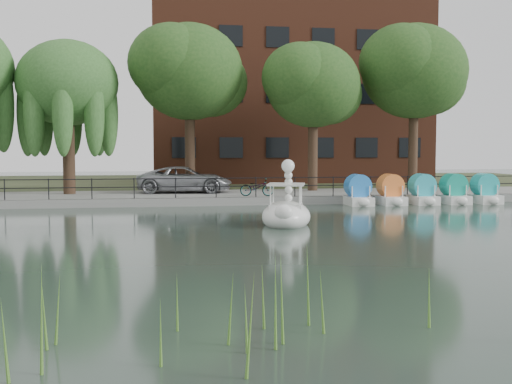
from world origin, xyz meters
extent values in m
plane|color=#34453B|center=(0.00, 0.00, 0.00)|extent=(120.00, 120.00, 0.00)
cube|color=gray|center=(0.00, 16.00, 0.20)|extent=(40.00, 6.00, 0.40)
cube|color=gray|center=(0.00, 13.05, 0.20)|extent=(40.00, 0.25, 0.40)
cube|color=#47512D|center=(0.00, 30.00, 0.18)|extent=(60.00, 22.00, 0.36)
cylinder|color=black|center=(0.00, 13.25, 1.35)|extent=(32.00, 0.04, 0.04)
cylinder|color=black|center=(0.00, 13.25, 0.95)|extent=(32.00, 0.04, 0.04)
cylinder|color=black|center=(0.00, 13.25, 0.90)|extent=(0.05, 0.05, 1.00)
cube|color=#4C1E16|center=(7.00, 30.00, 9.36)|extent=(20.00, 10.00, 18.00)
cylinder|color=#473323|center=(-7.50, 17.00, 2.30)|extent=(0.60, 0.60, 3.80)
ellipsoid|color=#48803A|center=(-7.50, 17.00, 6.29)|extent=(5.32, 5.32, 4.52)
cylinder|color=#473323|center=(-1.00, 18.00, 2.65)|extent=(0.60, 0.60, 4.50)
ellipsoid|color=#3D6024|center=(-1.00, 18.00, 7.10)|extent=(6.00, 6.00, 5.10)
cylinder|color=#473323|center=(6.00, 17.50, 2.42)|extent=(0.60, 0.60, 4.05)
ellipsoid|color=#3D6024|center=(6.00, 17.50, 6.43)|extent=(5.40, 5.40, 4.59)
cylinder|color=#473323|center=(12.50, 18.50, 2.76)|extent=(0.60, 0.60, 4.72)
ellipsoid|color=#3D6024|center=(12.50, 18.50, 7.44)|extent=(6.30, 6.30, 5.36)
imported|color=gray|center=(-1.37, 16.88, 1.22)|extent=(3.25, 6.15, 1.65)
imported|color=gray|center=(2.14, 13.80, 0.90)|extent=(0.83, 1.79, 1.00)
ellipsoid|color=white|center=(1.77, 4.83, 0.32)|extent=(2.51, 3.24, 0.63)
cube|color=white|center=(1.74, 4.73, 0.63)|extent=(1.46, 1.54, 0.32)
cube|color=white|center=(1.76, 4.78, 1.51)|extent=(1.66, 1.73, 0.06)
ellipsoid|color=white|center=(1.44, 3.66, 0.58)|extent=(0.78, 0.68, 0.59)
sphere|color=white|center=(2.03, 5.75, 2.17)|extent=(0.51, 0.51, 0.51)
cone|color=black|center=(2.12, 6.07, 2.14)|extent=(0.28, 0.32, 0.21)
cylinder|color=yellow|center=(2.08, 5.93, 2.15)|extent=(0.29, 0.18, 0.27)
cube|color=white|center=(7.00, 12.20, 0.22)|extent=(1.15, 1.70, 0.44)
cylinder|color=#297EDA|center=(7.00, 12.30, 0.95)|extent=(0.90, 1.20, 0.90)
cube|color=white|center=(8.70, 12.20, 0.22)|extent=(1.15, 1.70, 0.44)
cylinder|color=orange|center=(8.70, 12.30, 0.95)|extent=(0.90, 1.20, 0.90)
cube|color=white|center=(10.40, 12.20, 0.22)|extent=(1.15, 1.70, 0.44)
cylinder|color=#2EAFC2|center=(10.40, 12.30, 0.95)|extent=(0.90, 1.20, 0.90)
cube|color=white|center=(12.10, 12.20, 0.22)|extent=(1.15, 1.70, 0.44)
cylinder|color=#15A087|center=(12.10, 12.30, 0.95)|extent=(0.90, 1.20, 0.90)
cube|color=white|center=(13.80, 12.20, 0.22)|extent=(1.15, 1.70, 0.44)
cylinder|color=#23B1B6|center=(13.80, 12.30, 0.95)|extent=(0.90, 1.20, 0.90)
camera|label=1|loc=(-3.14, -18.35, 2.88)|focal=45.00mm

